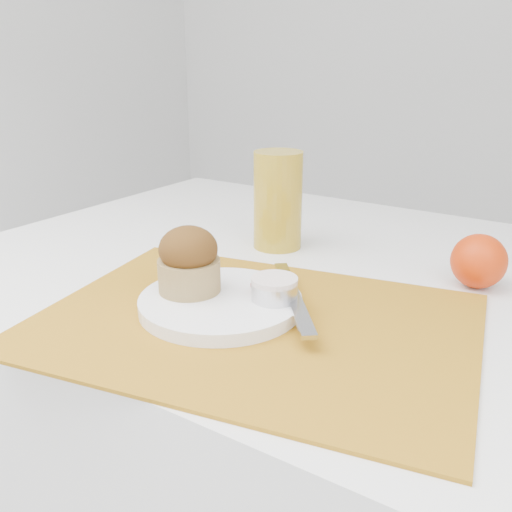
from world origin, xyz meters
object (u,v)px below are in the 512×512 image
Objects in this scene: table at (332,479)px; orange at (479,261)px; juice_glass at (278,200)px; muffin at (189,261)px; plate at (221,303)px.

orange is at bearing 16.47° from table.
table is 0.48m from juice_glass.
orange is at bearing 0.82° from juice_glass.
table is 0.50m from muffin.
muffin is at bearing -137.67° from orange.
juice_glass reaches higher than table.
juice_glass is (-0.32, -0.00, 0.04)m from orange.
plate is 1.28× the size of juice_glass.
plate is at bearing 6.17° from muffin.
muffin reaches higher than table.
table is at bearing -18.15° from juice_glass.
juice_glass is 0.26m from muffin.
plate is at bearing -74.11° from juice_glass.
plate is at bearing -108.86° from table.
table is at bearing 61.48° from muffin.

